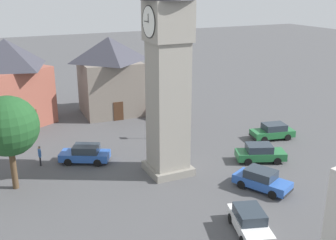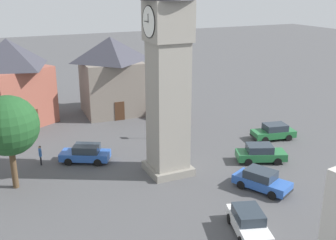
% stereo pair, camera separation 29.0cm
% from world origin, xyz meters
% --- Properties ---
extents(ground_plane, '(200.00, 200.00, 0.00)m').
position_xyz_m(ground_plane, '(0.00, 0.00, 0.00)').
color(ground_plane, '#4C4C4F').
extents(clock_tower, '(3.98, 3.98, 18.89)m').
position_xyz_m(clock_tower, '(0.00, 0.00, 11.01)').
color(clock_tower, gray).
rests_on(clock_tower, ground).
extents(car_blue_kerb, '(4.45, 2.87, 1.53)m').
position_xyz_m(car_blue_kerb, '(-9.85, -0.74, 0.76)').
color(car_blue_kerb, white).
rests_on(car_blue_kerb, ground).
extents(car_silver_kerb, '(3.14, 4.46, 1.53)m').
position_xyz_m(car_silver_kerb, '(-1.49, -7.94, 0.76)').
color(car_silver_kerb, '#236B38').
rests_on(car_silver_kerb, ground).
extents(car_red_corner, '(4.45, 3.30, 1.53)m').
position_xyz_m(car_red_corner, '(-5.66, -4.88, 0.76)').
color(car_red_corner, '#2D5BB7').
rests_on(car_red_corner, ground).
extents(car_white_side, '(3.45, 4.43, 1.53)m').
position_xyz_m(car_white_side, '(4.69, 5.50, 0.76)').
color(car_white_side, '#2D5BB7').
rests_on(car_white_side, ground).
extents(car_black_far, '(4.46, 3.26, 1.53)m').
position_xyz_m(car_black_far, '(12.77, -5.48, 0.76)').
color(car_black_far, red).
rests_on(car_black_far, ground).
extents(car_green_alley, '(2.48, 4.38, 1.53)m').
position_xyz_m(car_green_alley, '(2.35, -12.39, 0.76)').
color(car_green_alley, '#236B38').
rests_on(car_green_alley, ground).
extents(pedestrian, '(0.56, 0.24, 1.69)m').
position_xyz_m(pedestrian, '(5.67, 9.04, 1.01)').
color(pedestrian, black).
rests_on(pedestrian, ground).
extents(tree, '(4.31, 4.31, 7.00)m').
position_xyz_m(tree, '(2.31, 11.35, 4.82)').
color(tree, brown).
rests_on(tree, ground).
extents(building_terrace_right, '(6.72, 7.05, 8.83)m').
position_xyz_m(building_terrace_right, '(17.32, -0.92, 4.51)').
color(building_terrace_right, slate).
rests_on(building_terrace_right, ground).
extents(building_hall_far, '(9.47, 9.46, 9.14)m').
position_xyz_m(building_hall_far, '(17.97, 9.88, 4.67)').
color(building_hall_far, '#995142').
rests_on(building_hall_far, ground).
extents(road_sign, '(0.60, 0.07, 2.80)m').
position_xyz_m(road_sign, '(7.36, -1.91, 1.90)').
color(road_sign, gray).
rests_on(road_sign, ground).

